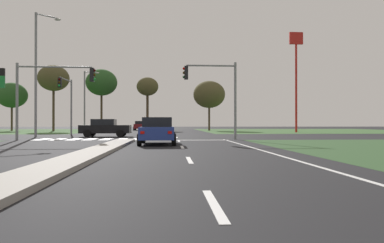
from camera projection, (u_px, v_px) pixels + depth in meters
The scene contains 34 objects.
ground_plane at pixel (137, 137), 30.79m from camera, with size 200.00×200.00×0.00m, color black.
grass_verge_far_right at pixel (306, 131), 56.93m from camera, with size 35.00×35.00×0.01m, color #385B2D.
median_island_near at pixel (86, 155), 11.84m from camera, with size 1.20×22.00×0.14m, color gray.
median_island_far at pixel (151, 130), 55.74m from camera, with size 1.20×36.00×0.14m, color gray.
lane_dash_near at pixel (214, 204), 4.94m from camera, with size 0.14×2.00×0.01m, color silver.
lane_dash_second at pixel (189, 160), 10.92m from camera, with size 0.14×2.00×0.01m, color silver.
lane_dash_third at pixel (182, 147), 16.91m from camera, with size 0.14×2.00×0.01m, color silver.
lane_dash_fourth at pixel (179, 141), 22.90m from camera, with size 0.14×2.00×0.01m, color silver.
lane_dash_fifth at pixel (177, 137), 28.88m from camera, with size 0.14×2.00×0.01m, color silver.
edge_line_right at pixel (273, 154), 13.29m from camera, with size 0.14×24.00×0.01m, color silver.
stop_bar_near at pixel (183, 140), 24.06m from camera, with size 6.40×0.50×0.01m, color silver.
crosswalk_bar_near at pixel (42, 139), 25.18m from camera, with size 0.70×2.80×0.01m, color silver.
crosswalk_bar_second at pixel (58, 139), 25.26m from camera, with size 0.70×2.80×0.01m, color silver.
crosswalk_bar_third at pixel (74, 139), 25.33m from camera, with size 0.70×2.80×0.01m, color silver.
crosswalk_bar_fourth at pixel (90, 139), 25.41m from camera, with size 0.70×2.80×0.01m, color silver.
crosswalk_bar_fifth at pixel (106, 139), 25.49m from camera, with size 0.70×2.80×0.01m, color silver.
crosswalk_bar_sixth at pixel (122, 139), 25.56m from camera, with size 0.70×2.80×0.01m, color silver.
crosswalk_bar_seventh at pixel (137, 139), 25.64m from camera, with size 0.70×2.80×0.01m, color silver.
crosswalk_bar_eighth at pixel (153, 139), 25.71m from camera, with size 0.70×2.80×0.01m, color silver.
car_blue_second at pixel (158, 131), 19.36m from camera, with size 2.02×4.51×1.50m.
car_black_third at pixel (105, 128), 30.29m from camera, with size 4.33×2.09×1.55m.
car_maroon_fourth at pixel (140, 126), 59.81m from camera, with size 2.08×4.32×1.61m.
traffic_signal_near_left at pixel (47, 86), 23.86m from camera, with size 5.43×0.32×5.35m.
traffic_signal_far_left at pixel (67, 96), 35.42m from camera, with size 0.32×4.27×5.87m.
traffic_signal_near_right at pixel (216, 87), 24.64m from camera, with size 3.88×0.32×5.56m.
street_lamp_second at pixel (38, 69), 29.08m from camera, with size 1.79×1.45×10.52m.
street_lamp_third at pixel (86, 98), 45.66m from camera, with size 2.04×0.28×8.11m.
pedestrian_at_median at pixel (144, 123), 39.01m from camera, with size 0.34×0.34×1.81m.
fastfood_pole_sign at pixel (296, 60), 45.94m from camera, with size 1.80×0.40×13.35m.
treeline_near at pixel (12, 95), 55.10m from camera, with size 4.73×4.73×7.71m.
treeline_second at pixel (54, 78), 54.03m from camera, with size 4.78×4.78×10.34m.
treeline_third at pixel (102, 83), 59.62m from camera, with size 5.36×5.36×10.57m.
treeline_fourth at pixel (147, 87), 59.65m from camera, with size 3.75×3.75×9.19m.
treeline_fifth at pixel (209, 95), 57.34m from camera, with size 5.29×5.29×8.26m.
Camera 1 is at (2.86, -1.06, 1.16)m, focal length 32.28 mm.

